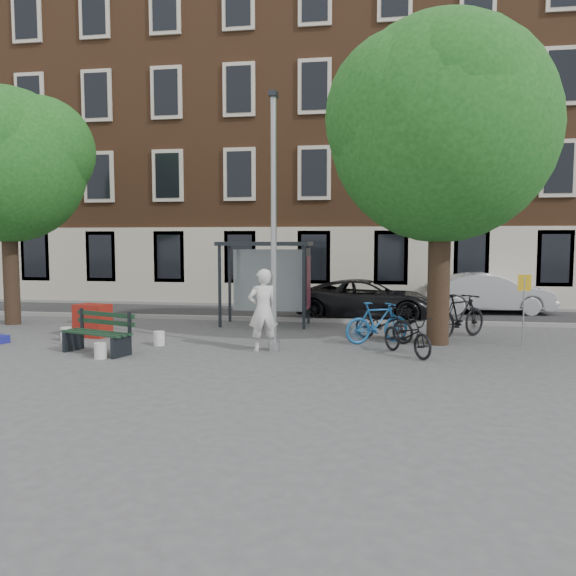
% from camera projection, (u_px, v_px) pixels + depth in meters
% --- Properties ---
extents(ground, '(90.00, 90.00, 0.00)m').
position_uv_depth(ground, '(274.00, 351.00, 13.56)').
color(ground, '#4C4C4F').
rests_on(ground, ground).
extents(road, '(40.00, 4.00, 0.01)m').
position_uv_depth(road, '(308.00, 314.00, 20.45)').
color(road, '#28282B').
rests_on(road, ground).
extents(curb_near, '(40.00, 0.25, 0.12)m').
position_uv_depth(curb_near, '(301.00, 320.00, 18.47)').
color(curb_near, gray).
rests_on(curb_near, ground).
extents(curb_far, '(40.00, 0.25, 0.12)m').
position_uv_depth(curb_far, '(314.00, 306.00, 22.41)').
color(curb_far, gray).
rests_on(curb_far, ground).
extents(building_row, '(30.00, 8.00, 14.00)m').
position_uv_depth(building_row, '(324.00, 146.00, 25.77)').
color(building_row, brown).
rests_on(building_row, ground).
extents(lamppost, '(0.28, 0.35, 6.11)m').
position_uv_depth(lamppost, '(274.00, 235.00, 13.32)').
color(lamppost, '#9EA0A3').
rests_on(lamppost, ground).
extents(tree_right, '(5.76, 5.60, 8.20)m').
position_uv_depth(tree_right, '(443.00, 120.00, 13.84)').
color(tree_right, black).
rests_on(tree_right, ground).
extents(tree_left, '(5.18, 4.86, 7.40)m').
position_uv_depth(tree_left, '(4.00, 158.00, 17.33)').
color(tree_left, black).
rests_on(tree_left, ground).
extents(bus_shelter, '(2.85, 1.45, 2.62)m').
position_uv_depth(bus_shelter, '(278.00, 264.00, 17.53)').
color(bus_shelter, '#1E2328').
rests_on(bus_shelter, ground).
extents(painter, '(0.85, 0.72, 1.98)m').
position_uv_depth(painter, '(263.00, 310.00, 13.39)').
color(painter, silver).
rests_on(painter, ground).
extents(bench, '(1.93, 1.18, 0.95)m').
position_uv_depth(bench, '(98.00, 335.00, 13.22)').
color(bench, '#1E2328').
rests_on(bench, ground).
extents(bike_a, '(1.86, 1.61, 0.97)m').
position_uv_depth(bike_a, '(384.00, 323.00, 14.80)').
color(bike_a, black).
rests_on(bike_a, ground).
extents(bike_b, '(1.83, 1.30, 1.08)m').
position_uv_depth(bike_b, '(377.00, 322.00, 14.50)').
color(bike_b, '#1B5594').
rests_on(bike_b, ground).
extents(bike_c, '(1.48, 1.81, 0.93)m').
position_uv_depth(bike_c, '(407.00, 335.00, 12.98)').
color(bike_c, black).
rests_on(bike_c, ground).
extents(bike_d, '(1.86, 1.82, 1.22)m').
position_uv_depth(bike_d, '(460.00, 316.00, 15.27)').
color(bike_d, black).
rests_on(bike_d, ground).
extents(car_dark, '(4.97, 2.56, 1.34)m').
position_uv_depth(car_dark, '(367.00, 299.00, 19.08)').
color(car_dark, black).
rests_on(car_dark, ground).
extents(car_silver, '(4.57, 1.86, 1.47)m').
position_uv_depth(car_silver, '(489.00, 293.00, 20.54)').
color(car_silver, '#AEB0B7').
rests_on(car_silver, ground).
extents(red_stand, '(1.00, 0.77, 0.90)m').
position_uv_depth(red_stand, '(93.00, 320.00, 15.52)').
color(red_stand, maroon).
rests_on(red_stand, ground).
extents(bucket_a, '(0.37, 0.37, 0.36)m').
position_uv_depth(bucket_a, '(101.00, 351.00, 12.63)').
color(bucket_a, silver).
rests_on(bucket_a, ground).
extents(bucket_b, '(0.34, 0.34, 0.36)m').
position_uv_depth(bucket_b, '(159.00, 338.00, 14.21)').
color(bucket_b, white).
rests_on(bucket_b, ground).
extents(bucket_c, '(0.37, 0.37, 0.36)m').
position_uv_depth(bucket_c, '(66.00, 334.00, 14.89)').
color(bucket_c, silver).
rests_on(bucket_c, ground).
extents(notice_sign, '(0.31, 0.09, 1.81)m').
position_uv_depth(notice_sign, '(524.00, 295.00, 13.99)').
color(notice_sign, '#9EA0A3').
rests_on(notice_sign, ground).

